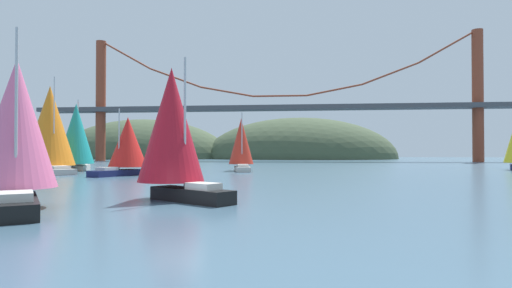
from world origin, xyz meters
The scene contains 10 objects.
ground_plane centered at (0.00, 0.00, 0.00)m, with size 360.00×360.00×0.00m, color #426075.
headland_center centered at (5.00, 135.00, 0.00)m, with size 71.45×44.00×30.46m, color #425138.
headland_left centered at (-55.00, 135.00, 0.00)m, with size 67.76×44.00×30.20m, color #425138.
suspension_bridge centered at (0.00, 95.00, 15.89)m, with size 140.38×6.00×35.16m.
sailboat_crimson_sail centered at (-1.63, 4.29, 4.16)m, with size 6.95×5.95×8.21m.
sailboat_teal_sail centered at (-26.12, 36.53, 5.01)m, with size 6.59×9.48×10.39m.
sailboat_pink_spinnaker centered at (-8.03, -0.43, 3.90)m, with size 6.42×7.36×8.64m.
sailboat_orange_sail centered at (-26.40, 30.78, 5.93)m, with size 10.33×9.95×12.25m.
sailboat_red_spinnaker centered at (-14.57, 27.42, 3.67)m, with size 5.82×8.00×7.77m.
sailboat_scarlet_sail centered at (-2.70, 39.41, 3.91)m, with size 4.29×7.20×8.28m.
Camera 1 is at (5.88, -19.24, 2.84)m, focal length 28.98 mm.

